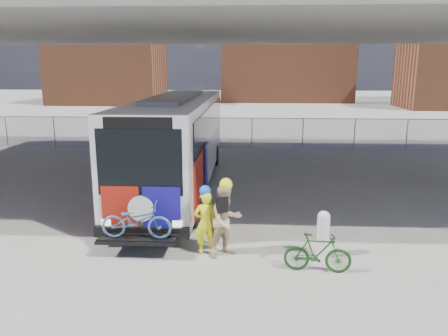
# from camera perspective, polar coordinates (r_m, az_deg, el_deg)

# --- Properties ---
(ground) EXTENTS (160.00, 160.00, 0.00)m
(ground) POSITION_cam_1_polar(r_m,az_deg,el_deg) (14.51, -0.10, -6.01)
(ground) COLOR #9E9991
(ground) RESTS_ON ground
(bus) EXTENTS (2.67, 12.90, 3.69)m
(bus) POSITION_cam_1_polar(r_m,az_deg,el_deg) (17.29, -6.14, 4.22)
(bus) COLOR silver
(bus) RESTS_ON ground
(overpass) EXTENTS (40.00, 16.00, 7.95)m
(overpass) POSITION_cam_1_polar(r_m,az_deg,el_deg) (17.81, 0.68, 18.86)
(overpass) COLOR #605E59
(overpass) RESTS_ON ground
(chainlink_fence) EXTENTS (30.00, 0.06, 30.00)m
(chainlink_fence) POSITION_cam_1_polar(r_m,az_deg,el_deg) (25.92, 1.45, 5.67)
(chainlink_fence) COLOR gray
(chainlink_fence) RESTS_ON ground
(brick_buildings) EXTENTS (54.00, 22.00, 12.00)m
(brick_buildings) POSITION_cam_1_polar(r_m,az_deg,el_deg) (61.93, 3.75, 13.61)
(brick_buildings) COLOR brown
(brick_buildings) RESTS_ON ground
(smokestack) EXTENTS (2.20, 2.20, 25.00)m
(smokestack) POSITION_cam_1_polar(r_m,az_deg,el_deg) (70.38, 14.86, 18.93)
(smokestack) COLOR brown
(smokestack) RESTS_ON ground
(bollard) EXTENTS (0.32, 0.32, 1.21)m
(bollard) POSITION_cam_1_polar(r_m,az_deg,el_deg) (11.46, 12.81, -8.17)
(bollard) COLOR silver
(bollard) RESTS_ON ground
(cyclist_hivis) EXTENTS (0.70, 0.57, 1.84)m
(cyclist_hivis) POSITION_cam_1_polar(r_m,az_deg,el_deg) (11.27, -2.43, -6.94)
(cyclist_hivis) COLOR #FCFF1A
(cyclist_hivis) RESTS_ON ground
(cyclist_tan) EXTENTS (1.15, 1.11, 2.05)m
(cyclist_tan) POSITION_cam_1_polar(r_m,az_deg,el_deg) (11.12, 0.26, -6.76)
(cyclist_tan) COLOR tan
(cyclist_tan) RESTS_ON ground
(bike_parked) EXTENTS (1.61, 0.60, 0.95)m
(bike_parked) POSITION_cam_1_polar(r_m,az_deg,el_deg) (10.67, 12.12, -10.80)
(bike_parked) COLOR #133C13
(bike_parked) RESTS_ON ground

